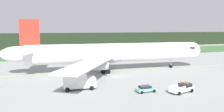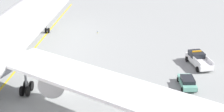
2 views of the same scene
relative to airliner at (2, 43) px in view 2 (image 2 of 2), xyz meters
name	(u,v)px [view 2 (image 2 of 2)]	position (x,y,z in m)	size (l,w,h in m)	color
ground	(65,88)	(-1.54, -7.78, -5.27)	(320.00, 320.00, 0.00)	#939795
taxiway_centerline_main	(9,79)	(0.69, -0.05, -5.27)	(79.82, 0.30, 0.01)	yellow
airliner	(2,43)	(0.00, 0.00, 0.00)	(60.33, 52.45, 15.04)	white
ops_pickup_truck	(198,59)	(6.02, -25.56, -4.37)	(5.73, 3.20, 1.94)	white
staff_car	(187,82)	(-0.73, -22.95, -4.57)	(4.09, 2.10, 1.30)	#68AF9A
taxiway_edge_light_east	(98,32)	(19.77, -10.32, -5.07)	(0.12, 0.12, 0.37)	yellow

